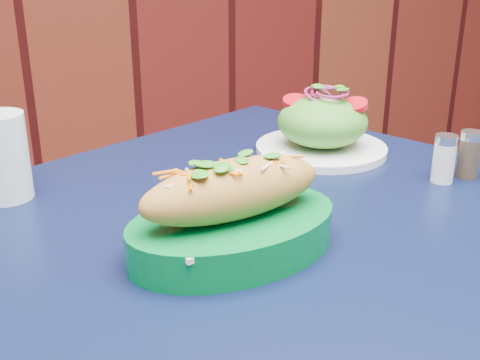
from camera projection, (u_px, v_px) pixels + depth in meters
name	position (u px, v px, depth m)	size (l,w,h in m)	color
cafe_table	(283.00, 282.00, 0.76)	(1.05, 1.05, 0.75)	black
banh_mi_basket	(233.00, 214.00, 0.64)	(0.26, 0.19, 0.11)	#00682A
salad_plate	(322.00, 127.00, 0.95)	(0.21, 0.21, 0.11)	white
water_glass	(1.00, 157.00, 0.77)	(0.07, 0.07, 0.11)	silver
salt_shaker	(444.00, 159.00, 0.84)	(0.03, 0.03, 0.07)	white
pepper_shaker	(469.00, 155.00, 0.85)	(0.03, 0.03, 0.07)	#3F3326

